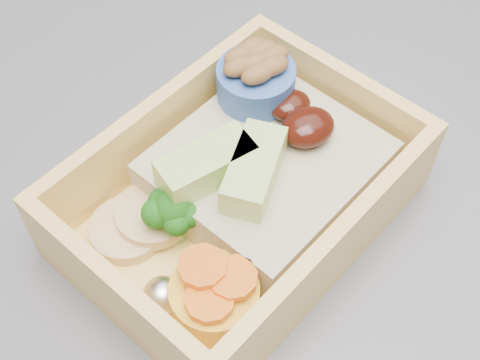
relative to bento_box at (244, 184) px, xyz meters
name	(u,v)px	position (x,y,z in m)	size (l,w,h in m)	color
bento_box	(244,184)	(0.00, 0.00, 0.00)	(0.24, 0.20, 0.07)	#FBCD67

